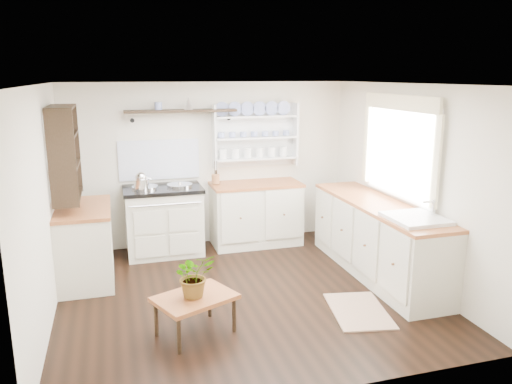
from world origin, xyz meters
The scene contains 19 objects.
floor centered at (0.00, 0.00, 0.00)m, with size 4.00×3.80×0.01m, color black.
wall_back centered at (0.00, 1.90, 1.15)m, with size 4.00×0.02×2.30m, color silver.
wall_right centered at (2.00, 0.00, 1.15)m, with size 0.02×3.80×2.30m, color silver.
wall_left centered at (-2.00, 0.00, 1.15)m, with size 0.02×3.80×2.30m, color silver.
ceiling centered at (0.00, 0.00, 2.30)m, with size 4.00×3.80×0.01m, color white.
window centered at (1.95, 0.15, 1.56)m, with size 0.08×1.55×1.22m.
aga_cooker centered at (-0.71, 1.57, 0.47)m, with size 1.04×0.72×0.96m.
back_cabinets centered at (0.60, 1.60, 0.46)m, with size 1.27×0.63×0.90m.
right_cabinets centered at (1.70, 0.10, 0.46)m, with size 0.62×2.43×0.90m.
belfast_sink centered at (1.70, -0.65, 0.80)m, with size 0.55×0.60×0.45m.
left_cabinets centered at (-1.70, 0.90, 0.46)m, with size 0.62×1.13×0.90m.
plate_rack centered at (0.65, 1.86, 1.56)m, with size 1.20×0.22×0.90m.
high_shelf centered at (-0.40, 1.78, 1.91)m, with size 1.50×0.29×0.16m.
left_shelving centered at (-1.84, 0.90, 1.55)m, with size 0.28×0.80×1.05m, color black.
kettle centered at (-0.99, 1.45, 1.05)m, with size 0.19×0.19×0.24m, color silver, non-canonical shape.
utensil_crock centered at (0.04, 1.68, 0.97)m, with size 0.11×0.11×0.13m, color #9C6339.
center_table centered at (-0.67, -0.74, 0.34)m, with size 0.85×0.75×0.38m.
potted_plant centered at (-0.67, -0.74, 0.59)m, with size 0.37×0.32×0.42m, color #3F7233.
floor_rug centered at (1.02, -0.76, 0.01)m, with size 0.55×0.85×0.02m, color #83604C.
Camera 1 is at (-1.32, -5.02, 2.39)m, focal length 35.00 mm.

